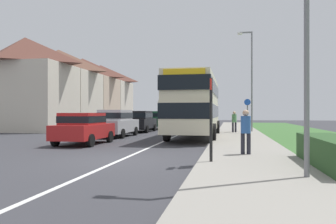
{
  "coord_description": "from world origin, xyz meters",
  "views": [
    {
      "loc": [
        3.55,
        -10.25,
        1.57
      ],
      "look_at": [
        0.57,
        5.53,
        1.6
      ],
      "focal_mm": 35.09,
      "sensor_mm": 36.0,
      "label": 1
    }
  ],
  "objects_px": {
    "parked_car_black": "(140,120)",
    "pedestrian_at_stop": "(246,130)",
    "parked_car_red": "(84,127)",
    "pedestrian_walking_away": "(234,121)",
    "parked_car_dark_green": "(154,119)",
    "cycle_route_sign": "(247,115)",
    "parked_car_silver": "(116,122)",
    "double_decker_bus": "(195,103)",
    "street_lamp_mid": "(250,75)",
    "bus_stop_sign": "(211,114)",
    "street_lamp_near": "(301,4)"
  },
  "relations": [
    {
      "from": "pedestrian_walking_away",
      "to": "bus_stop_sign",
      "type": "bearing_deg",
      "value": -93.32
    },
    {
      "from": "bus_stop_sign",
      "to": "cycle_route_sign",
      "type": "distance_m",
      "value": 13.71
    },
    {
      "from": "parked_car_silver",
      "to": "cycle_route_sign",
      "type": "bearing_deg",
      "value": 20.13
    },
    {
      "from": "parked_car_red",
      "to": "cycle_route_sign",
      "type": "height_order",
      "value": "cycle_route_sign"
    },
    {
      "from": "bus_stop_sign",
      "to": "cycle_route_sign",
      "type": "xyz_separation_m",
      "value": [
        1.75,
        13.59,
        -0.11
      ]
    },
    {
      "from": "pedestrian_at_stop",
      "to": "cycle_route_sign",
      "type": "height_order",
      "value": "cycle_route_sign"
    },
    {
      "from": "parked_car_black",
      "to": "street_lamp_near",
      "type": "xyz_separation_m",
      "value": [
        8.76,
        -17.87,
        3.09
      ]
    },
    {
      "from": "pedestrian_walking_away",
      "to": "cycle_route_sign",
      "type": "bearing_deg",
      "value": -58.29
    },
    {
      "from": "parked_car_black",
      "to": "cycle_route_sign",
      "type": "bearing_deg",
      "value": -15.55
    },
    {
      "from": "parked_car_dark_green",
      "to": "pedestrian_at_stop",
      "type": "distance_m",
      "value": 20.33
    },
    {
      "from": "parked_car_silver",
      "to": "parked_car_red",
      "type": "bearing_deg",
      "value": -88.26
    },
    {
      "from": "double_decker_bus",
      "to": "parked_car_black",
      "type": "xyz_separation_m",
      "value": [
        -5.04,
        5.42,
        -1.21
      ]
    },
    {
      "from": "double_decker_bus",
      "to": "parked_car_black",
      "type": "relative_size",
      "value": 2.37
    },
    {
      "from": "parked_car_black",
      "to": "pedestrian_walking_away",
      "type": "relative_size",
      "value": 2.55
    },
    {
      "from": "street_lamp_near",
      "to": "street_lamp_mid",
      "type": "relative_size",
      "value": 0.89
    },
    {
      "from": "parked_car_dark_green",
      "to": "pedestrian_at_stop",
      "type": "bearing_deg",
      "value": -67.8
    },
    {
      "from": "parked_car_red",
      "to": "pedestrian_walking_away",
      "type": "bearing_deg",
      "value": 52.56
    },
    {
      "from": "parked_car_black",
      "to": "parked_car_dark_green",
      "type": "xyz_separation_m",
      "value": [
        0.02,
        4.82,
        -0.0
      ]
    },
    {
      "from": "bus_stop_sign",
      "to": "street_lamp_near",
      "type": "distance_m",
      "value": 3.82
    },
    {
      "from": "parked_car_silver",
      "to": "pedestrian_walking_away",
      "type": "xyz_separation_m",
      "value": [
        7.57,
        4.52,
        0.02
      ]
    },
    {
      "from": "double_decker_bus",
      "to": "street_lamp_mid",
      "type": "distance_m",
      "value": 7.32
    },
    {
      "from": "double_decker_bus",
      "to": "parked_car_red",
      "type": "bearing_deg",
      "value": -133.89
    },
    {
      "from": "parked_car_dark_green",
      "to": "pedestrian_walking_away",
      "type": "distance_m",
      "value": 9.4
    },
    {
      "from": "parked_car_black",
      "to": "pedestrian_at_stop",
      "type": "bearing_deg",
      "value": -61.17
    },
    {
      "from": "parked_car_red",
      "to": "parked_car_silver",
      "type": "relative_size",
      "value": 0.87
    },
    {
      "from": "pedestrian_at_stop",
      "to": "bus_stop_sign",
      "type": "height_order",
      "value": "bus_stop_sign"
    },
    {
      "from": "parked_car_black",
      "to": "double_decker_bus",
      "type": "bearing_deg",
      "value": -47.08
    },
    {
      "from": "bus_stop_sign",
      "to": "street_lamp_near",
      "type": "height_order",
      "value": "street_lamp_near"
    },
    {
      "from": "cycle_route_sign",
      "to": "street_lamp_near",
      "type": "bearing_deg",
      "value": -88.55
    },
    {
      "from": "street_lamp_near",
      "to": "street_lamp_mid",
      "type": "height_order",
      "value": "street_lamp_mid"
    },
    {
      "from": "parked_car_red",
      "to": "street_lamp_mid",
      "type": "relative_size",
      "value": 0.5
    },
    {
      "from": "double_decker_bus",
      "to": "parked_car_red",
      "type": "distance_m",
      "value": 7.29
    },
    {
      "from": "parked_car_red",
      "to": "street_lamp_mid",
      "type": "xyz_separation_m",
      "value": [
        8.67,
        11.04,
        3.62
      ]
    },
    {
      "from": "parked_car_silver",
      "to": "street_lamp_mid",
      "type": "bearing_deg",
      "value": 33.61
    },
    {
      "from": "parked_car_black",
      "to": "parked_car_dark_green",
      "type": "distance_m",
      "value": 4.82
    },
    {
      "from": "double_decker_bus",
      "to": "parked_car_black",
      "type": "bearing_deg",
      "value": 132.92
    },
    {
      "from": "cycle_route_sign",
      "to": "street_lamp_mid",
      "type": "xyz_separation_m",
      "value": [
        0.38,
        2.77,
        3.06
      ]
    },
    {
      "from": "parked_car_silver",
      "to": "pedestrian_at_stop",
      "type": "height_order",
      "value": "parked_car_silver"
    },
    {
      "from": "parked_car_red",
      "to": "street_lamp_mid",
      "type": "bearing_deg",
      "value": 51.83
    },
    {
      "from": "parked_car_black",
      "to": "parked_car_silver",
      "type": "bearing_deg",
      "value": -90.96
    },
    {
      "from": "parked_car_black",
      "to": "cycle_route_sign",
      "type": "distance_m",
      "value": 8.7
    },
    {
      "from": "parked_car_dark_green",
      "to": "cycle_route_sign",
      "type": "bearing_deg",
      "value": -40.61
    },
    {
      "from": "cycle_route_sign",
      "to": "street_lamp_near",
      "type": "distance_m",
      "value": 15.77
    },
    {
      "from": "cycle_route_sign",
      "to": "street_lamp_near",
      "type": "relative_size",
      "value": 0.36
    },
    {
      "from": "parked_car_black",
      "to": "bus_stop_sign",
      "type": "height_order",
      "value": "bus_stop_sign"
    },
    {
      "from": "street_lamp_near",
      "to": "street_lamp_mid",
      "type": "distance_m",
      "value": 18.32
    },
    {
      "from": "parked_car_black",
      "to": "pedestrian_at_stop",
      "type": "distance_m",
      "value": 15.98
    },
    {
      "from": "parked_car_red",
      "to": "bus_stop_sign",
      "type": "relative_size",
      "value": 1.5
    },
    {
      "from": "double_decker_bus",
      "to": "parked_car_red",
      "type": "relative_size",
      "value": 2.59
    },
    {
      "from": "parked_car_silver",
      "to": "parked_car_black",
      "type": "height_order",
      "value": "parked_car_silver"
    }
  ]
}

